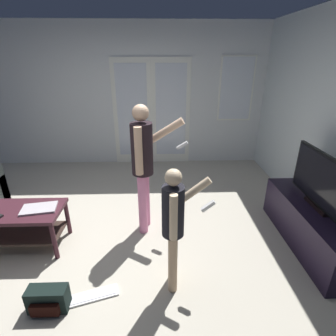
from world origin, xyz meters
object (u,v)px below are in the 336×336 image
backpack (48,300)px  loose_keyboard (94,295)px  laptop_closed (39,208)px  person_child (174,221)px  person_adult (144,159)px  flat_screen_tv (323,182)px  tv_stand (312,226)px  coffee_table (21,220)px

backpack → loose_keyboard: 0.38m
loose_keyboard → laptop_closed: (-0.71, 0.74, 0.48)m
person_child → backpack: bearing=-167.7°
laptop_closed → person_adult: bearing=3.9°
backpack → flat_screen_tv: bearing=16.1°
flat_screen_tv → person_adult: bearing=168.9°
tv_stand → backpack: (-2.67, -0.77, -0.13)m
flat_screen_tv → backpack: bearing=-163.9°
flat_screen_tv → laptop_closed: size_ratio=3.00×
coffee_table → person_adult: bearing=12.2°
laptop_closed → backpack: bearing=-77.5°
coffee_table → backpack: (0.58, -0.85, -0.24)m
flat_screen_tv → backpack: (-2.67, -0.77, -0.68)m
tv_stand → person_child: (-1.59, -0.53, 0.48)m
flat_screen_tv → person_child: (-1.59, -0.54, -0.07)m
person_child → backpack: person_child is taller
loose_keyboard → flat_screen_tv: bearing=15.7°
person_adult → laptop_closed: 1.26m
coffee_table → backpack: bearing=-55.7°
flat_screen_tv → loose_keyboard: 2.54m
person_child → coffee_table: bearing=159.8°
laptop_closed → loose_keyboard: bearing=-56.5°
laptop_closed → tv_stand: bearing=-11.9°
tv_stand → person_child: bearing=-161.5°
flat_screen_tv → person_child: bearing=-161.4°
tv_stand → loose_keyboard: tv_stand is taller
loose_keyboard → laptop_closed: laptop_closed is taller
tv_stand → loose_keyboard: (-2.33, -0.65, -0.23)m
tv_stand → laptop_closed: size_ratio=4.19×
flat_screen_tv → loose_keyboard: (-2.32, -0.65, -0.78)m
coffee_table → person_adult: (1.36, 0.29, 0.59)m
flat_screen_tv → person_adult: (-1.89, 0.37, 0.14)m
person_child → laptop_closed: 1.58m
coffee_table → flat_screen_tv: (3.25, -0.08, 0.45)m
person_adult → laptop_closed: size_ratio=4.34×
coffee_table → backpack: coffee_table is taller
flat_screen_tv → laptop_closed: flat_screen_tv is taller
tv_stand → coffee_table: bearing=178.6°
tv_stand → flat_screen_tv: 0.55m
person_adult → person_child: (0.30, -0.91, -0.21)m
person_child → backpack: size_ratio=3.60×
flat_screen_tv → backpack: flat_screen_tv is taller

